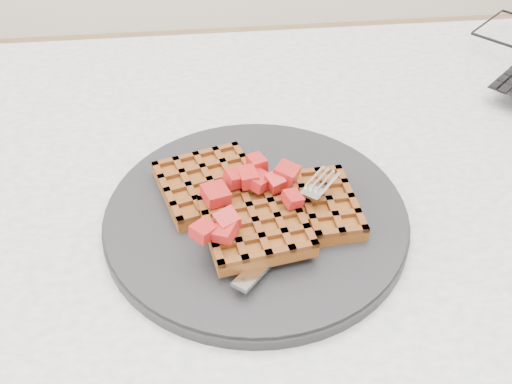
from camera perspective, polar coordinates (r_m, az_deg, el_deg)
table at (r=0.73m, az=11.43°, el=-6.46°), size 1.20×0.80×0.75m
plate at (r=0.59m, az=-0.00°, el=-2.34°), size 0.31×0.31×0.02m
waffles at (r=0.57m, az=0.06°, el=-1.21°), size 0.21×0.19×0.03m
strawberry_pile at (r=0.56m, az=0.00°, el=1.08°), size 0.15×0.15×0.02m
fork at (r=0.56m, az=3.93°, el=-3.37°), size 0.13×0.15×0.02m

